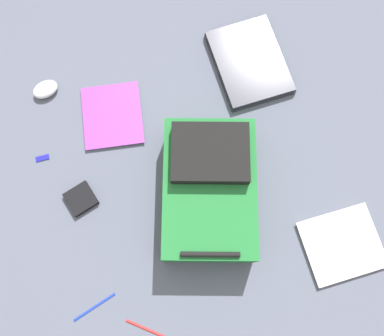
{
  "coord_description": "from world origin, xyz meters",
  "views": [
    {
      "loc": [
        0.31,
        -0.14,
        1.4
      ],
      "look_at": [
        -0.02,
        -0.01,
        0.02
      ],
      "focal_mm": 39.3,
      "sensor_mm": 36.0,
      "label": 1
    }
  ],
  "objects": [
    {
      "name": "book_comic",
      "position": [
        -0.3,
        -0.2,
        0.01
      ],
      "size": [
        0.28,
        0.26,
        0.01
      ],
      "color": "silver",
      "rests_on": "ground_plane"
    },
    {
      "name": "laptop",
      "position": [
        -0.31,
        0.34,
        0.02
      ],
      "size": [
        0.34,
        0.26,
        0.03
      ],
      "color": "#24242C",
      "rests_on": "ground_plane"
    },
    {
      "name": "earbud_pouch",
      "position": [
        -0.06,
        -0.39,
        0.01
      ],
      "size": [
        0.1,
        0.1,
        0.02
      ],
      "primitive_type": "cube",
      "rotation": [
        0.0,
        0.0,
        0.2
      ],
      "color": "black",
      "rests_on": "ground_plane"
    },
    {
      "name": "ground_plane",
      "position": [
        0.0,
        0.0,
        0.0
      ],
      "size": [
        3.4,
        3.4,
        0.0
      ],
      "primitive_type": "plane",
      "color": "#4C5160"
    },
    {
      "name": "pen_black",
      "position": [
        0.41,
        -0.33,
        0.0
      ],
      "size": [
        0.1,
        0.1,
        0.01
      ],
      "primitive_type": "cylinder",
      "rotation": [
        1.57,
        0.0,
        2.38
      ],
      "color": "red",
      "rests_on": "ground_plane"
    },
    {
      "name": "usb_stick",
      "position": [
        -0.25,
        -0.47,
        0.0
      ],
      "size": [
        0.02,
        0.05,
        0.01
      ],
      "primitive_type": "cube",
      "rotation": [
        0.0,
        0.0,
        -0.12
      ],
      "color": "#191999",
      "rests_on": "ground_plane"
    },
    {
      "name": "book_blue",
      "position": [
        0.4,
        0.35,
        0.01
      ],
      "size": [
        0.24,
        0.26,
        0.02
      ],
      "color": "silver",
      "rests_on": "ground_plane"
    },
    {
      "name": "computer_mouse",
      "position": [
        -0.48,
        -0.38,
        0.02
      ],
      "size": [
        0.08,
        0.1,
        0.04
      ],
      "primitive_type": "ellipsoid",
      "rotation": [
        0.0,
        0.0,
        0.16
      ],
      "color": "silver",
      "rests_on": "ground_plane"
    },
    {
      "name": "pen_blue",
      "position": [
        0.29,
        -0.46,
        0.0
      ],
      "size": [
        0.04,
        0.15,
        0.01
      ],
      "primitive_type": "cylinder",
      "rotation": [
        1.57,
        0.0,
        3.34
      ],
      "color": "#1933B2",
      "rests_on": "ground_plane"
    },
    {
      "name": "backpack",
      "position": [
        0.08,
        0.02,
        0.08
      ],
      "size": [
        0.52,
        0.43,
        0.19
      ],
      "color": "#1E662D",
      "rests_on": "ground_plane"
    }
  ]
}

